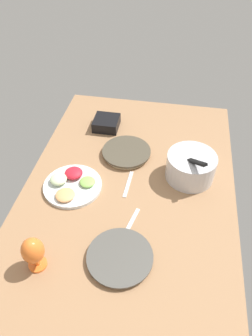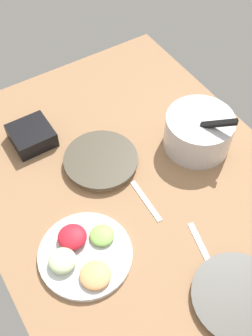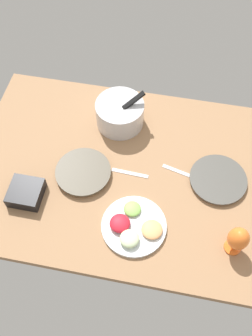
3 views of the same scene
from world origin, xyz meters
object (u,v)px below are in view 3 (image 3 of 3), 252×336
object	(u,v)px
dinner_plate_right	(218,180)
dinner_plate_left	(83,172)
hurricane_glass_orange	(238,239)
mixing_bowl	(120,113)
fruit_platter	(133,226)
square_bowl_black	(26,192)

from	to	relation	value
dinner_plate_right	dinner_plate_left	bearing A→B (deg)	-172.39
dinner_plate_left	hurricane_glass_orange	bearing A→B (deg)	-17.98
dinner_plate_right	mixing_bowl	size ratio (longest dim) A/B	1.11
dinner_plate_right	mixing_bowl	distance (cm)	59.19
fruit_platter	square_bowl_black	distance (cm)	51.73
mixing_bowl	square_bowl_black	xyz separation A→B (cm)	(-33.85, -50.98, -3.88)
dinner_plate_left	square_bowl_black	distance (cm)	28.18
mixing_bowl	fruit_platter	distance (cm)	60.21
dinner_plate_left	dinner_plate_right	world-z (taller)	dinner_plate_left
dinner_plate_right	fruit_platter	distance (cm)	47.11
fruit_platter	mixing_bowl	bearing A→B (deg)	106.93
hurricane_glass_orange	fruit_platter	bearing A→B (deg)	179.10
mixing_bowl	hurricane_glass_orange	xyz separation A→B (cm)	(61.12, -58.05, 2.61)
fruit_platter	hurricane_glass_orange	world-z (taller)	hurricane_glass_orange
dinner_plate_left	square_bowl_black	xyz separation A→B (cm)	(-22.89, -16.32, 1.88)
dinner_plate_left	mixing_bowl	size ratio (longest dim) A/B	1.08
mixing_bowl	square_bowl_black	size ratio (longest dim) A/B	1.66
hurricane_glass_orange	mixing_bowl	bearing A→B (deg)	136.48
fruit_platter	dinner_plate_right	bearing A→B (deg)	41.49
fruit_platter	square_bowl_black	world-z (taller)	square_bowl_black
dinner_plate_left	fruit_platter	size ratio (longest dim) A/B	0.92
square_bowl_black	dinner_plate_right	bearing A→B (deg)	16.00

